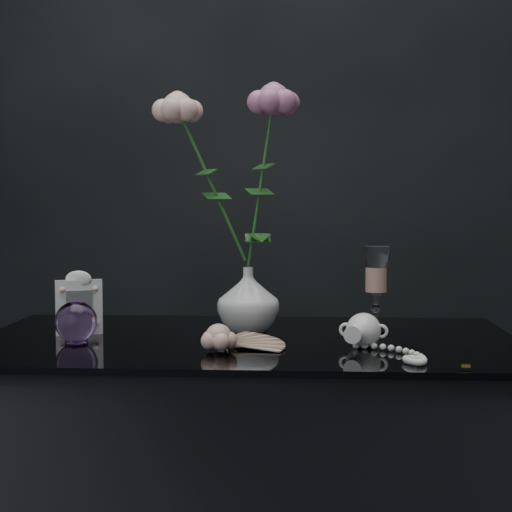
# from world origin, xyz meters

# --- Properties ---
(vase) EXTENTS (0.16, 0.16, 0.13)m
(vase) POSITION_xyz_m (-0.00, 0.13, 0.83)
(vase) COLOR white
(vase) RESTS_ON table
(wine_glass) EXTENTS (0.06, 0.06, 0.18)m
(wine_glass) POSITION_xyz_m (0.26, 0.13, 0.85)
(wine_glass) COLOR white
(wine_glass) RESTS_ON table
(picture_frame) EXTENTS (0.11, 0.10, 0.13)m
(picture_frame) POSITION_xyz_m (-0.34, 0.07, 0.83)
(picture_frame) COLOR white
(picture_frame) RESTS_ON table
(paperweight) EXTENTS (0.10, 0.10, 0.08)m
(paperweight) POSITION_xyz_m (-0.32, -0.02, 0.80)
(paperweight) COLOR #AA7DCB
(paperweight) RESTS_ON table
(paper_fan) EXTENTS (0.20, 0.16, 0.02)m
(paper_fan) POSITION_xyz_m (-0.02, -0.06, 0.77)
(paper_fan) COLOR beige
(paper_fan) RESTS_ON table
(loose_rose) EXTENTS (0.11, 0.15, 0.05)m
(loose_rose) POSITION_xyz_m (-0.04, -0.09, 0.79)
(loose_rose) COLOR #F9B6A0
(loose_rose) RESTS_ON table
(pearl_jar) EXTENTS (0.27, 0.27, 0.07)m
(pearl_jar) POSITION_xyz_m (0.22, -0.03, 0.80)
(pearl_jar) COLOR white
(pearl_jar) RESTS_ON table
(roses) EXTENTS (0.28, 0.13, 0.43)m
(roses) POSITION_xyz_m (-0.03, 0.12, 1.10)
(roses) COLOR #FDB9A8
(roses) RESTS_ON vase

